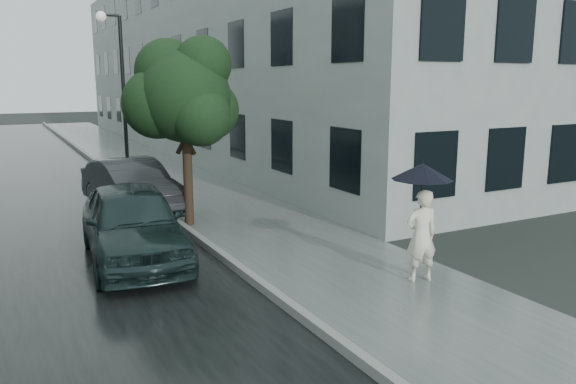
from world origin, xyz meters
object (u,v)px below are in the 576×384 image
street_tree (184,95)px  car_near (133,223)px  car_far (132,186)px  lamp_post (119,89)px  pedestrian (421,236)px

street_tree → car_near: bearing=-129.0°
car_far → lamp_post: bearing=73.6°
street_tree → lamp_post: 5.89m
lamp_post → car_near: bearing=-92.4°
street_tree → car_far: 3.20m
street_tree → lamp_post: bearing=93.1°
car_near → lamp_post: bearing=84.2°
street_tree → car_far: size_ratio=1.06×
pedestrian → street_tree: bearing=-57.9°
car_far → car_near: bearing=-109.8°
lamp_post → car_far: 4.72m
car_near → pedestrian: bearing=-35.7°
street_tree → pedestrian: bearing=-67.9°
lamp_post → car_near: 8.60m
car_near → car_far: size_ratio=1.03×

